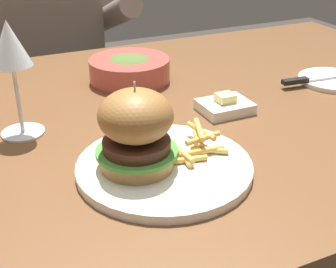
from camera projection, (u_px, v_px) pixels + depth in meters
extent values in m
cube|color=brown|center=(164.00, 120.00, 0.90)|extent=(1.48, 0.90, 0.04)
cylinder|color=brown|center=(294.00, 138.00, 1.64)|extent=(0.06, 0.06, 0.70)
cylinder|color=white|center=(164.00, 167.00, 0.70)|extent=(0.26, 0.26, 0.01)
cylinder|color=#B78447|center=(137.00, 160.00, 0.68)|extent=(0.11, 0.11, 0.02)
cylinder|color=#4C9338|center=(137.00, 151.00, 0.67)|extent=(0.12, 0.12, 0.01)
cylinder|color=#4C2D1E|center=(137.00, 144.00, 0.67)|extent=(0.10, 0.10, 0.02)
ellipsoid|color=#9C6A35|center=(136.00, 116.00, 0.65)|extent=(0.11, 0.11, 0.07)
cylinder|color=#CCB78C|center=(135.00, 99.00, 0.64)|extent=(0.00, 0.00, 0.05)
cylinder|color=#EABC5B|center=(182.00, 155.00, 0.70)|extent=(0.01, 0.07, 0.01)
cylinder|color=#E0B251|center=(190.00, 159.00, 0.69)|extent=(0.05, 0.02, 0.01)
cylinder|color=#EABC5B|center=(209.00, 150.00, 0.72)|extent=(0.05, 0.04, 0.01)
cylinder|color=#EABC5B|center=(180.00, 151.00, 0.70)|extent=(0.02, 0.07, 0.01)
cylinder|color=gold|center=(198.00, 139.00, 0.73)|extent=(0.02, 0.05, 0.01)
cylinder|color=gold|center=(202.00, 151.00, 0.71)|extent=(0.07, 0.01, 0.01)
cylinder|color=gold|center=(203.00, 138.00, 0.72)|extent=(0.06, 0.02, 0.01)
cylinder|color=gold|center=(201.00, 131.00, 0.74)|extent=(0.02, 0.07, 0.01)
cylinder|color=#E0B251|center=(199.00, 130.00, 0.74)|extent=(0.03, 0.07, 0.01)
cylinder|color=silver|center=(23.00, 132.00, 0.81)|extent=(0.07, 0.07, 0.00)
cylinder|color=silver|center=(18.00, 100.00, 0.78)|extent=(0.01, 0.01, 0.12)
cone|color=silver|center=(9.00, 43.00, 0.74)|extent=(0.07, 0.07, 0.07)
cylinder|color=white|center=(332.00, 80.00, 1.03)|extent=(0.15, 0.15, 0.01)
cube|color=silver|center=(333.00, 77.00, 1.03)|extent=(0.13, 0.03, 0.00)
cube|color=black|center=(295.00, 81.00, 1.00)|extent=(0.06, 0.02, 0.01)
cube|color=white|center=(225.00, 107.00, 0.89)|extent=(0.09, 0.08, 0.02)
cube|color=#F4E58C|center=(225.00, 98.00, 0.88)|extent=(0.03, 0.03, 0.02)
cylinder|color=#B24C42|center=(128.00, 70.00, 1.03)|extent=(0.18, 0.18, 0.05)
ellipsoid|color=#4C662D|center=(128.00, 62.00, 1.02)|extent=(0.10, 0.10, 0.02)
cube|color=#282833|center=(56.00, 170.00, 1.68)|extent=(0.30, 0.22, 0.46)
cube|color=#72665B|center=(39.00, 35.00, 1.46)|extent=(0.36, 0.20, 0.52)
cylinder|color=#72665B|center=(114.00, 15.00, 1.45)|extent=(0.07, 0.34, 0.18)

